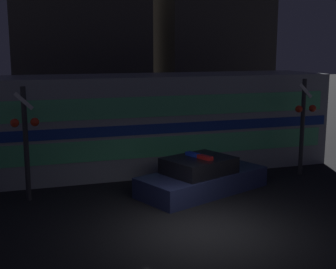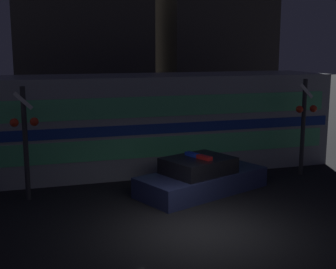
% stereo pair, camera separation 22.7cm
% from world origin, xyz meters
% --- Properties ---
extents(ground_plane, '(120.00, 120.00, 0.00)m').
position_xyz_m(ground_plane, '(0.00, 0.00, 0.00)').
color(ground_plane, black).
extents(train, '(15.17, 3.14, 3.72)m').
position_xyz_m(train, '(-0.07, 6.80, 1.86)').
color(train, '#999EA5').
rests_on(train, ground_plane).
extents(police_car, '(4.84, 3.44, 1.32)m').
position_xyz_m(police_car, '(1.18, 3.21, 0.49)').
color(police_car, navy).
rests_on(police_car, ground_plane).
extents(crossing_signal_near, '(0.85, 0.37, 3.64)m').
position_xyz_m(crossing_signal_near, '(5.60, 4.08, 2.05)').
color(crossing_signal_near, '#2D2D33').
rests_on(crossing_signal_near, ground_plane).
extents(crossing_signal_far, '(0.85, 0.37, 3.61)m').
position_xyz_m(crossing_signal_far, '(-4.37, 4.02, 2.04)').
color(crossing_signal_far, '#2D2D33').
rests_on(crossing_signal_far, ground_plane).
extents(building_left, '(7.09, 6.29, 10.57)m').
position_xyz_m(building_left, '(-1.23, 16.08, 5.29)').
color(building_left, '#47423D').
rests_on(building_left, ground_plane).
extents(building_center, '(6.08, 6.80, 10.14)m').
position_xyz_m(building_center, '(6.53, 16.31, 5.07)').
color(building_center, '#47423D').
rests_on(building_center, ground_plane).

